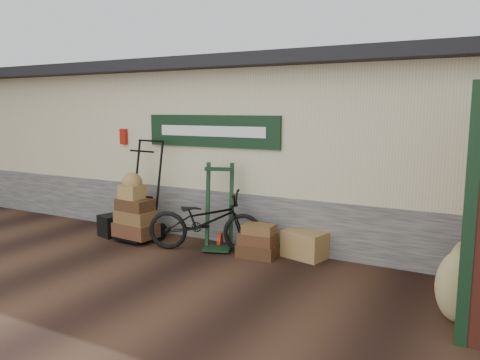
% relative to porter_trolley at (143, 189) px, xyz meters
% --- Properties ---
extents(ground, '(80.00, 80.00, 0.00)m').
position_rel_porter_trolley_xyz_m(ground, '(1.47, -0.50, -0.91)').
color(ground, black).
rests_on(ground, ground).
extents(station_building, '(14.40, 4.10, 3.20)m').
position_rel_porter_trolley_xyz_m(station_building, '(1.46, 2.24, 0.71)').
color(station_building, '#4C4C47').
rests_on(station_building, ground).
extents(porter_trolley, '(0.97, 0.76, 1.82)m').
position_rel_porter_trolley_xyz_m(porter_trolley, '(0.00, 0.00, 0.00)').
color(porter_trolley, black).
rests_on(porter_trolley, ground).
extents(green_barrow, '(0.64, 0.59, 1.44)m').
position_rel_porter_trolley_xyz_m(green_barrow, '(1.53, 0.09, -0.19)').
color(green_barrow, black).
rests_on(green_barrow, ground).
extents(suitcase_stack, '(0.64, 0.43, 0.54)m').
position_rel_porter_trolley_xyz_m(suitcase_stack, '(2.28, 0.02, -0.64)').
color(suitcase_stack, '#341D10').
rests_on(suitcase_stack, ground).
extents(wicker_hamper, '(0.73, 0.57, 0.42)m').
position_rel_porter_trolley_xyz_m(wicker_hamper, '(2.95, 0.35, -0.70)').
color(wicker_hamper, olive).
rests_on(wicker_hamper, ground).
extents(black_trunk, '(0.47, 0.43, 0.39)m').
position_rel_porter_trolley_xyz_m(black_trunk, '(-0.65, -0.18, -0.71)').
color(black_trunk, black).
rests_on(black_trunk, ground).
extents(bicycle, '(1.30, 2.03, 1.12)m').
position_rel_porter_trolley_xyz_m(bicycle, '(1.37, -0.09, -0.35)').
color(bicycle, black).
rests_on(bicycle, ground).
extents(burlap_sack_left, '(0.53, 0.46, 0.79)m').
position_rel_porter_trolley_xyz_m(burlap_sack_left, '(5.31, -0.33, -0.51)').
color(burlap_sack_left, '#94824F').
rests_on(burlap_sack_left, ground).
extents(burlap_sack_right, '(0.55, 0.48, 0.82)m').
position_rel_porter_trolley_xyz_m(burlap_sack_right, '(5.25, -0.98, -0.50)').
color(burlap_sack_right, '#94824F').
rests_on(burlap_sack_right, ground).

